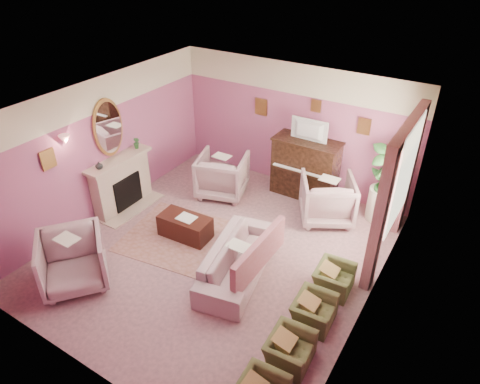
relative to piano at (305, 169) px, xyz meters
The scene contains 47 objects.
floor 2.80m from the piano, 100.57° to the right, with size 5.50×6.00×0.01m, color #8F6369.
ceiling 3.47m from the piano, 100.57° to the right, with size 5.50×6.00×0.01m, color white.
wall_back 0.96m from the piano, 147.38° to the left, with size 5.50×0.02×2.80m, color #884D74.
wall_front 5.75m from the piano, 95.03° to the right, with size 5.50×0.02×2.80m, color #884D74.
wall_left 4.28m from the piano, 140.49° to the right, with size 0.02×6.00×2.80m, color #884D74.
wall_right 3.58m from the piano, 49.98° to the right, with size 0.02×6.00×2.80m, color #884D74.
picture_rail_band 1.92m from the piano, 148.20° to the left, with size 5.50×0.01×0.65m, color beige.
stripe_panel 2.66m from the piano, 31.69° to the right, with size 0.01×3.00×2.15m, color #A6AE9F.
fireplace_surround 3.96m from the piano, 141.25° to the right, with size 0.30×1.40×1.10m, color tan.
fireplace_inset 3.89m from the piano, 140.33° to the right, with size 0.18×0.72×0.68m, color black.
fire_ember 3.88m from the piano, 139.95° to the right, with size 0.06×0.54×0.10m, color orange.
mantel_shelf 3.97m from the piano, 140.98° to the right, with size 0.40×1.55×0.07m, color tan.
hearth 3.86m from the piano, 139.37° to the right, with size 0.55×1.50×0.02m, color tan.
mirror_frame 4.21m from the piano, 142.22° to the right, with size 0.04×0.72×1.20m, color #AF813F.
mirror_glass 4.19m from the piano, 142.01° to the right, with size 0.01×0.60×1.06m, color white.
sconce_shade 4.90m from the piano, 131.47° to the right, with size 0.20×0.20×0.16m, color #E88780.
piano is the anchor object (origin of this frame).
piano_keyshelf 0.36m from the piano, 90.00° to the right, with size 1.30×0.12×0.06m, color black.
piano_keys 0.37m from the piano, 90.00° to the right, with size 1.20×0.08×0.02m, color white.
piano_top 0.66m from the piano, ahead, with size 1.45×0.65×0.04m, color black.
television 0.95m from the piano, 90.00° to the right, with size 0.80×0.12×0.48m, color black.
print_back_left 1.71m from the piano, 167.85° to the left, with size 0.30×0.03×0.38m, color #AF813F.
print_back_right 1.57m from the piano, 14.93° to the left, with size 0.26×0.03×0.34m, color #AF813F.
print_back_mid 1.38m from the piano, 90.00° to the left, with size 0.22×0.03×0.26m, color #AF813F.
print_left_wall 5.15m from the piano, 129.60° to the right, with size 0.03×0.28×0.36m, color #AF813F.
window_blind 2.69m from the piano, 27.19° to the right, with size 0.03×1.40×1.80m, color silver.
curtain_left 3.02m from the piano, 44.04° to the right, with size 0.16×0.34×2.60m, color #9A525C.
curtain_right 2.23m from the piano, ahead, with size 0.16×0.34×2.60m, color #9A525C.
pelmet 3.07m from the piano, 28.06° to the right, with size 0.16×2.20×0.16m, color #9A525C.
mantel_plant 3.67m from the piano, 147.67° to the right, with size 0.16×0.16×0.28m, color #2D692D.
mantel_vase 4.30m from the piano, 135.67° to the right, with size 0.16×0.16×0.16m, color beige.
area_rug 3.01m from the piano, 112.95° to the right, with size 2.50×1.80×0.01m, color #946056.
coffee_table 2.97m from the piano, 116.14° to the right, with size 1.00×0.50×0.45m, color black.
table_paper 2.92m from the piano, 115.26° to the right, with size 0.35×0.28×0.01m, color silver.
sofa 2.99m from the piano, 87.31° to the right, with size 0.71×2.13×0.86m, color #B18F91.
sofa_throw 3.03m from the piano, 79.73° to the right, with size 0.11×1.61×0.59m, color #9A525C.
floral_armchair_left 1.83m from the piano, 149.04° to the right, with size 1.01×1.01×1.05m, color #B18F91.
floral_armchair_right 1.02m from the piano, 38.88° to the right, with size 1.01×1.01×1.05m, color #B18F91.
floral_armchair_front 5.07m from the piano, 114.01° to the right, with size 1.01×1.01×1.05m, color #B18F91.
olive_chair_b 4.45m from the piano, 67.82° to the right, with size 0.47×0.67×0.58m, color #51592D.
olive_chair_c 3.71m from the piano, 63.01° to the right, with size 0.47×0.67×0.58m, color #51592D.
olive_chair_d 3.01m from the piano, 55.85° to the right, with size 0.47×0.67×0.58m, color #51592D.
side_table 1.74m from the piano, ahead, with size 0.52×0.52×0.70m, color silver.
side_plant_big 1.73m from the piano, ahead, with size 0.30×0.30×0.34m, color #2D692D.
side_plant_small 1.85m from the piano, ahead, with size 0.16×0.16×0.28m, color #2D692D.
palm_pot 1.79m from the piano, ahead, with size 0.34×0.34×0.34m, color #975432.
palm_plant 1.78m from the piano, ahead, with size 0.76×0.76×1.44m, color #2D692D.
Camera 1 is at (3.62, -5.05, 5.18)m, focal length 32.00 mm.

